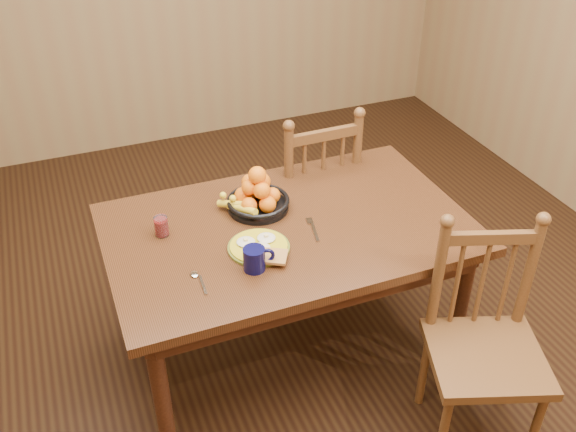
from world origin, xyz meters
name	(u,v)px	position (x,y,z in m)	size (l,w,h in m)	color
room	(288,100)	(0.00, 0.00, 1.35)	(4.52, 5.02, 2.72)	black
dining_table	(288,241)	(0.00, 0.00, 0.67)	(1.60, 1.00, 0.75)	black
chair_far	(310,195)	(0.35, 0.56, 0.50)	(0.47, 0.45, 1.03)	#4A2C16
chair_near	(484,346)	(0.56, -0.74, 0.49)	(0.57, 0.56, 1.00)	#4A2C16
breakfast_plate	(260,247)	(-0.18, -0.12, 0.76)	(0.26, 0.31, 0.04)	#59601E
fork	(313,228)	(0.09, -0.06, 0.75)	(0.05, 0.18, 0.00)	silver
spoon	(197,278)	(-0.47, -0.21, 0.75)	(0.04, 0.16, 0.01)	silver
coffee_mug	(255,259)	(-0.24, -0.24, 0.80)	(0.13, 0.09, 0.10)	#090933
juice_glass	(161,227)	(-0.53, 0.14, 0.79)	(0.06, 0.06, 0.09)	silver
fruit_bowl	(257,196)	(-0.08, 0.18, 0.82)	(0.32, 0.29, 0.22)	black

